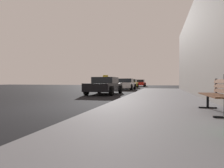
# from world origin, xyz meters

# --- Properties ---
(ground_plane) EXTENTS (80.00, 80.00, 0.00)m
(ground_plane) POSITION_xyz_m (0.00, 0.00, 0.00)
(ground_plane) COLOR black
(sidewalk) EXTENTS (4.00, 32.00, 0.15)m
(sidewalk) POSITION_xyz_m (4.00, 0.00, 0.07)
(sidewalk) COLOR slate
(sidewalk) RESTS_ON ground_plane
(bench) EXTENTS (0.53, 1.81, 0.89)m
(bench) POSITION_xyz_m (5.39, -0.74, 0.66)
(bench) COLOR brown
(bench) RESTS_ON sidewalk
(car_black) EXTENTS (2.01, 4.37, 1.43)m
(car_black) POSITION_xyz_m (-0.16, 7.33, 0.65)
(car_black) COLOR black
(car_black) RESTS_ON ground_plane
(car_white) EXTENTS (1.93, 4.00, 1.27)m
(car_white) POSITION_xyz_m (-0.04, 15.16, 0.64)
(car_white) COLOR white
(car_white) RESTS_ON ground_plane
(car_yellow) EXTENTS (2.00, 4.08, 1.27)m
(car_yellow) POSITION_xyz_m (-0.46, 21.34, 0.65)
(car_yellow) COLOR yellow
(car_yellow) RESTS_ON ground_plane
(car_red) EXTENTS (1.99, 4.24, 1.27)m
(car_red) POSITION_xyz_m (0.05, 29.02, 0.65)
(car_red) COLOR red
(car_red) RESTS_ON ground_plane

